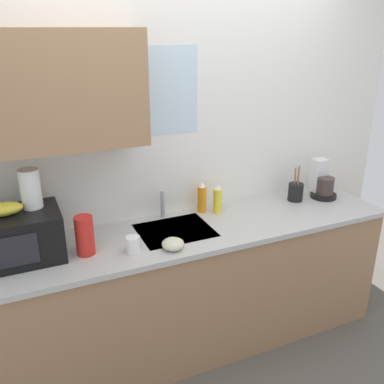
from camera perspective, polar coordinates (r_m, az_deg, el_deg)
The scene contains 13 objects.
kitchen_wall_assembly at distance 2.78m, azimuth -5.40°, elevation 5.62°, with size 3.48×0.42×2.50m.
counter_unit at distance 2.95m, azimuth -0.04°, elevation -12.64°, with size 2.71×0.63×0.90m.
sink_faucet at distance 2.85m, azimuth -3.97°, elevation -1.61°, with size 0.03×0.03×0.19m, color #B2B5BA.
microwave at distance 2.52m, azimuth -22.28°, elevation -5.52°, with size 0.46×0.35×0.27m.
banana_bunch at distance 2.45m, azimuth -23.98°, elevation -2.12°, with size 0.20×0.11×0.07m, color gold.
paper_towel_roll at distance 2.48m, azimuth -20.83°, elevation 0.42°, with size 0.11×0.11×0.22m, color white.
coffee_maker at distance 3.34m, azimuth 17.04°, elevation 1.15°, with size 0.19×0.21×0.28m.
dish_soap_bottle_orange at distance 2.93m, azimuth 1.33°, elevation -0.79°, with size 0.06×0.06×0.22m.
dish_soap_bottle_yellow at distance 2.92m, azimuth 3.42°, elevation -0.99°, with size 0.06×0.06×0.21m.
cereal_canister at distance 2.46m, azimuth -14.19°, elevation -5.68°, with size 0.10×0.10×0.23m, color red.
mug_white at distance 2.46m, azimuth -7.90°, elevation -6.99°, with size 0.08×0.08×0.10m, color white.
utensil_crock at distance 3.22m, azimuth 13.72°, elevation 0.07°, with size 0.11×0.11×0.26m.
small_bowl at distance 2.47m, azimuth -2.56°, elevation -6.97°, with size 0.13×0.13×0.07m, color beige.
Camera 1 is at (-0.99, -2.23, 2.11)m, focal length 39.80 mm.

